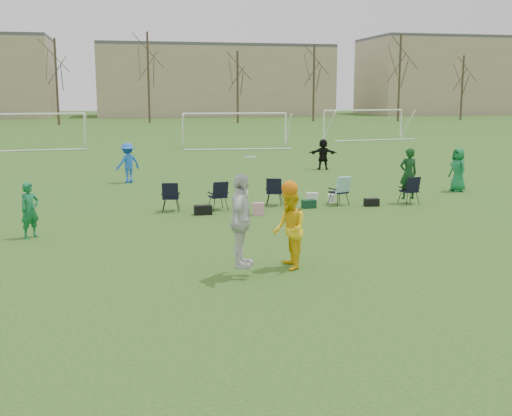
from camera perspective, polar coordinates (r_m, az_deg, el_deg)
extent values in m
plane|color=#295219|center=(13.97, 5.51, -5.82)|extent=(260.00, 260.00, 0.00)
imported|color=#136C3B|center=(18.17, -19.47, -0.18)|extent=(0.65, 0.63, 1.51)
imported|color=blue|center=(28.26, -11.32, 3.95)|extent=(1.28, 1.10, 1.72)
imported|color=#14713B|center=(26.48, 17.52, 3.27)|extent=(0.66, 0.91, 1.72)
imported|color=black|center=(32.72, 5.98, 4.78)|extent=(1.50, 0.76, 1.55)
imported|color=silver|center=(13.36, -1.35, -1.15)|extent=(0.87, 1.25, 1.97)
imported|color=yellow|center=(14.12, 2.98, -1.92)|extent=(0.69, 0.87, 1.77)
sphere|color=orange|center=(13.96, 3.02, 1.76)|extent=(0.35, 0.35, 0.35)
cylinder|color=white|center=(13.23, -0.55, 4.59)|extent=(0.27, 0.27, 0.05)
imported|color=#103A17|center=(23.14, 13.39, 2.99)|extent=(0.66, 0.43, 1.80)
cube|color=black|center=(20.57, -4.74, -0.17)|extent=(0.57, 0.34, 0.30)
cube|color=pink|center=(20.42, 0.20, -0.07)|extent=(0.36, 0.23, 0.40)
cube|color=#0E361F|center=(21.75, 4.72, 0.37)|extent=(0.48, 0.34, 0.28)
cube|color=silver|center=(23.04, 5.01, 0.97)|extent=(0.47, 0.38, 0.32)
cylinder|color=white|center=(22.88, 6.72, 0.85)|extent=(0.26, 0.26, 0.30)
cube|color=black|center=(22.40, 10.23, 0.50)|extent=(0.52, 0.29, 0.26)
cube|color=black|center=(21.25, -7.59, 1.01)|extent=(0.68, 0.68, 0.96)
cube|color=black|center=(21.34, -3.41, 1.12)|extent=(0.71, 0.71, 0.96)
cube|color=black|center=(22.18, 1.65, 1.48)|extent=(0.76, 0.76, 0.96)
cube|color=black|center=(22.43, 7.36, 1.50)|extent=(0.77, 0.77, 0.96)
cube|color=black|center=(23.12, 13.44, 1.56)|extent=(0.69, 0.69, 0.96)
cylinder|color=white|center=(47.23, -14.96, 6.67)|extent=(0.12, 0.12, 2.40)
cylinder|color=white|center=(47.18, -19.50, 7.89)|extent=(7.28, 0.76, 0.12)
cylinder|color=white|center=(45.34, -6.51, 6.81)|extent=(0.12, 0.12, 2.40)
cylinder|color=white|center=(46.13, 2.65, 6.93)|extent=(0.12, 0.12, 2.40)
cylinder|color=white|center=(45.54, -1.90, 8.40)|extent=(7.29, 0.63, 0.12)
cylinder|color=white|center=(52.98, 6.06, 7.31)|extent=(0.12, 0.12, 2.40)
cylinder|color=white|center=(56.58, 12.77, 7.30)|extent=(0.12, 0.12, 2.40)
cylinder|color=white|center=(54.64, 9.56, 8.57)|extent=(7.25, 1.13, 0.12)
cylinder|color=#382B21|center=(81.59, -17.30, 10.66)|extent=(0.28, 0.28, 10.20)
cylinder|color=#382B21|center=(84.41, -9.54, 11.35)|extent=(0.28, 0.28, 11.40)
cylinder|color=#382B21|center=(82.68, -1.65, 10.68)|extent=(0.28, 0.28, 9.00)
cylinder|color=#382B21|center=(88.25, 5.16, 11.00)|extent=(0.28, 0.28, 10.20)
cylinder|color=#382B21|center=(89.38, 12.63, 11.18)|extent=(0.28, 0.28, 11.40)
cylinder|color=#382B21|center=(97.06, 17.85, 10.13)|extent=(0.28, 0.28, 9.00)
cube|color=tan|center=(109.99, -3.80, 11.07)|extent=(38.00, 16.00, 11.00)
cube|color=tan|center=(123.84, 16.68, 11.04)|extent=(30.00, 16.00, 13.00)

